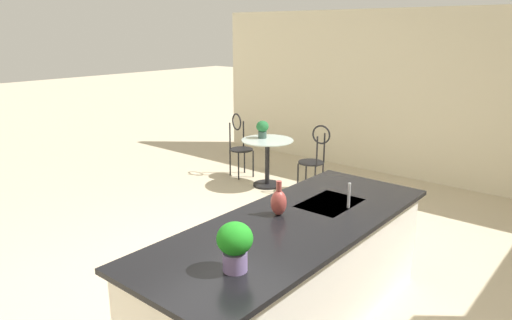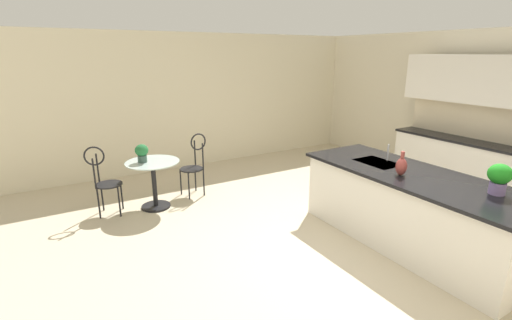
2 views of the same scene
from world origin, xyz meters
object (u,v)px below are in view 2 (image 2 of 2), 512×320
at_px(chair_near_window, 104,177).
at_px(vase_on_counter, 401,166).
at_px(chair_by_island, 194,162).
at_px(potted_plant_counter_far, 499,177).
at_px(bistro_table, 154,180).
at_px(potted_plant_on_table, 142,152).

bearing_deg(chair_near_window, vase_on_counter, 46.31).
bearing_deg(chair_near_window, chair_by_island, 92.97).
xyz_separation_m(potted_plant_counter_far, vase_on_counter, (-0.90, -0.34, -0.07)).
bearing_deg(bistro_table, chair_near_window, -100.39).
xyz_separation_m(chair_near_window, chair_by_island, (-0.07, 1.42, 0.00)).
height_order(bistro_table, chair_by_island, chair_by_island).
height_order(chair_by_island, vase_on_counter, vase_on_counter).
bearing_deg(bistro_table, chair_by_island, 105.18).
relative_size(chair_near_window, vase_on_counter, 3.62).
xyz_separation_m(chair_by_island, vase_on_counter, (2.85, 1.49, 0.46)).
xyz_separation_m(bistro_table, chair_near_window, (-0.13, -0.69, 0.13)).
relative_size(chair_near_window, potted_plant_counter_far, 3.26).
bearing_deg(potted_plant_counter_far, potted_plant_on_table, -143.10).
bearing_deg(vase_on_counter, potted_plant_on_table, -138.84).
bearing_deg(chair_near_window, bistro_table, 79.61).
bearing_deg(potted_plant_counter_far, bistro_table, -144.16).
bearing_deg(chair_by_island, vase_on_counter, 27.53).
distance_m(chair_by_island, vase_on_counter, 3.25).
relative_size(bistro_table, potted_plant_counter_far, 2.50).
distance_m(chair_near_window, potted_plant_on_table, 0.65).
distance_m(bistro_table, chair_by_island, 0.77).
xyz_separation_m(potted_plant_on_table, potted_plant_counter_far, (3.60, 2.70, 0.21)).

